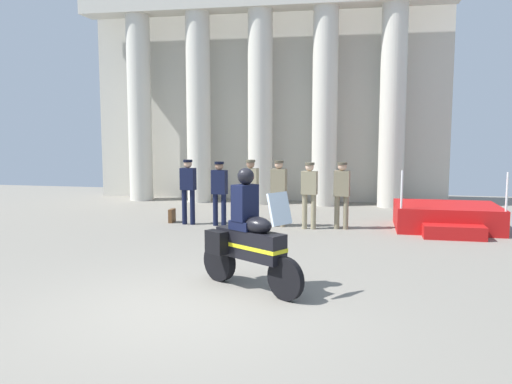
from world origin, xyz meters
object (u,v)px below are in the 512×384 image
at_px(officer_in_row_0, 188,186).
at_px(officer_in_row_5, 342,190).
at_px(officer_in_row_4, 309,190).
at_px(briefcase_on_ground, 172,216).
at_px(officer_in_row_1, 219,188).
at_px(officer_in_row_3, 279,188).
at_px(motorcycle_with_rider, 247,239).
at_px(reviewing_stand, 447,218).
at_px(officer_in_row_2, 251,187).

xyz_separation_m(officer_in_row_0, officer_in_row_5, (3.94, 0.13, -0.02)).
height_order(officer_in_row_4, briefcase_on_ground, officer_in_row_4).
bearing_deg(briefcase_on_ground, officer_in_row_1, -9.20).
height_order(officer_in_row_3, motorcycle_with_rider, motorcycle_with_rider).
relative_size(reviewing_stand, officer_in_row_2, 1.45).
distance_m(officer_in_row_0, motorcycle_with_rider, 5.90).
relative_size(officer_in_row_1, motorcycle_with_rider, 0.87).
bearing_deg(motorcycle_with_rider, officer_in_row_5, 110.33).
height_order(officer_in_row_2, officer_in_row_3, officer_in_row_2).
bearing_deg(officer_in_row_3, briefcase_on_ground, 6.01).
relative_size(officer_in_row_2, officer_in_row_5, 1.02).
bearing_deg(officer_in_row_3, officer_in_row_5, -173.26).
relative_size(officer_in_row_0, officer_in_row_5, 1.01).
xyz_separation_m(officer_in_row_4, officer_in_row_5, (0.79, 0.15, 0.00)).
distance_m(officer_in_row_1, motorcycle_with_rider, 5.53).
relative_size(reviewing_stand, officer_in_row_0, 1.46).
bearing_deg(officer_in_row_4, officer_in_row_1, 7.47).
distance_m(officer_in_row_2, officer_in_row_5, 2.30).
height_order(officer_in_row_0, officer_in_row_2, officer_in_row_2).
relative_size(officer_in_row_5, motorcycle_with_rider, 0.88).
height_order(officer_in_row_1, briefcase_on_ground, officer_in_row_1).
relative_size(officer_in_row_3, motorcycle_with_rider, 0.89).
xyz_separation_m(officer_in_row_2, officer_in_row_3, (0.72, 0.07, -0.01)).
xyz_separation_m(reviewing_stand, officer_in_row_4, (-3.36, -0.57, 0.68)).
bearing_deg(reviewing_stand, officer_in_row_2, -174.19).
bearing_deg(officer_in_row_5, reviewing_stand, -163.48).
bearing_deg(officer_in_row_4, motorcycle_with_rider, 92.28).
xyz_separation_m(officer_in_row_0, officer_in_row_4, (3.15, -0.02, -0.02)).
relative_size(officer_in_row_1, officer_in_row_3, 0.98).
height_order(officer_in_row_1, officer_in_row_4, officer_in_row_4).
bearing_deg(officer_in_row_3, officer_in_row_4, 175.99).
relative_size(officer_in_row_0, motorcycle_with_rider, 0.89).
xyz_separation_m(officer_in_row_5, motorcycle_with_rider, (-1.23, -5.37, -0.19)).
xyz_separation_m(officer_in_row_3, motorcycle_with_rider, (0.36, -5.37, -0.20)).
relative_size(reviewing_stand, officer_in_row_4, 1.49).
relative_size(motorcycle_with_rider, briefcase_on_ground, 5.28).
bearing_deg(officer_in_row_5, motorcycle_with_rider, 84.16).
bearing_deg(officer_in_row_2, briefcase_on_ground, 3.71).
bearing_deg(officer_in_row_5, briefcase_on_ground, 6.27).
bearing_deg(motorcycle_with_rider, officer_in_row_3, 127.00).
relative_size(officer_in_row_0, briefcase_on_ground, 4.70).
bearing_deg(motorcycle_with_rider, officer_in_row_0, 150.64).
relative_size(officer_in_row_1, officer_in_row_5, 0.99).
relative_size(officer_in_row_1, officer_in_row_2, 0.97).
bearing_deg(officer_in_row_2, officer_in_row_0, 9.26).
distance_m(reviewing_stand, officer_in_row_0, 6.57).
bearing_deg(briefcase_on_ground, officer_in_row_5, -0.77).
distance_m(officer_in_row_0, officer_in_row_4, 3.15).
height_order(reviewing_stand, officer_in_row_3, officer_in_row_3).
relative_size(officer_in_row_0, officer_in_row_4, 1.02).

